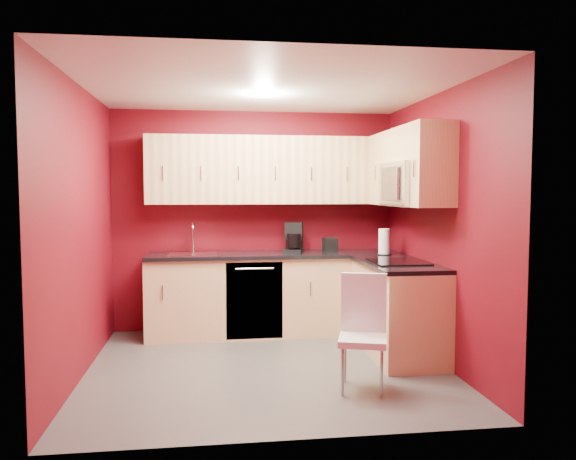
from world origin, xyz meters
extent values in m
plane|color=#484543|center=(0.00, 0.00, 0.00)|extent=(3.20, 3.20, 0.00)
plane|color=white|center=(0.00, 0.00, 2.50)|extent=(3.20, 3.20, 0.00)
plane|color=#620914|center=(0.00, 1.50, 1.25)|extent=(3.20, 0.00, 3.20)
plane|color=#620914|center=(0.00, -1.50, 1.25)|extent=(3.20, 0.00, 3.20)
plane|color=#620914|center=(-1.60, 0.00, 1.25)|extent=(0.00, 3.00, 3.00)
plane|color=#620914|center=(1.60, 0.00, 1.25)|extent=(0.00, 3.00, 3.00)
cube|color=#DCB47E|center=(0.20, 1.20, 0.43)|extent=(2.80, 0.60, 0.87)
cube|color=#DCB47E|center=(1.30, 0.25, 0.43)|extent=(0.60, 1.30, 0.87)
cube|color=black|center=(0.20, 1.19, 0.89)|extent=(2.80, 0.63, 0.04)
cube|color=black|center=(1.29, 0.23, 0.89)|extent=(0.63, 1.27, 0.04)
cube|color=#ECC685|center=(0.20, 1.32, 1.83)|extent=(2.80, 0.35, 0.75)
cube|color=#ECC685|center=(1.43, 0.86, 1.83)|extent=(0.35, 0.57, 0.75)
cube|color=#ECC685|center=(1.43, -0.29, 1.83)|extent=(0.35, 0.22, 0.75)
cube|color=#ECC685|center=(1.43, 0.20, 2.04)|extent=(0.35, 0.76, 0.33)
cube|color=silver|center=(1.40, 0.20, 1.66)|extent=(0.40, 0.76, 0.42)
cube|color=black|center=(1.21, 0.20, 1.66)|extent=(0.02, 0.62, 0.33)
cylinder|color=silver|center=(1.19, -0.03, 1.66)|extent=(0.02, 0.02, 0.29)
cube|color=black|center=(1.28, 0.20, 0.92)|extent=(0.50, 0.55, 0.01)
cube|color=silver|center=(-0.70, 1.18, 0.91)|extent=(0.52, 0.42, 0.02)
cylinder|color=silver|center=(-0.70, 1.38, 1.04)|extent=(0.02, 0.02, 0.26)
torus|color=silver|center=(-0.70, 1.31, 1.17)|extent=(0.02, 0.16, 0.16)
cylinder|color=silver|center=(-0.70, 1.24, 1.11)|extent=(0.02, 0.02, 0.12)
cube|color=black|center=(-0.05, 0.91, 0.43)|extent=(0.60, 0.02, 0.82)
cylinder|color=white|center=(0.00, 0.30, 2.48)|extent=(0.20, 0.20, 0.01)
camera|label=1|loc=(-0.48, -4.96, 1.60)|focal=35.00mm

